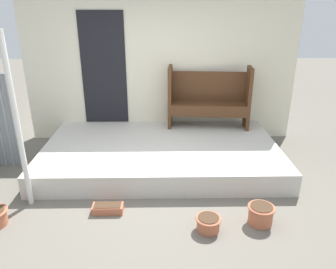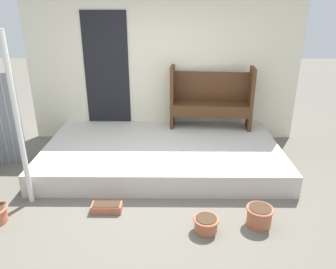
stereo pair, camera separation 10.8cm
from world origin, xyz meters
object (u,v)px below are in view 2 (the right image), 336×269
planter_box_rect (107,207)px  flower_pot_middle (206,223)px  bench (211,97)px  flower_pot_right (259,215)px  support_post (18,124)px

planter_box_rect → flower_pot_middle: bearing=-17.0°
bench → planter_box_rect: bench is taller
bench → flower_pot_right: bench is taller
flower_pot_right → bench: bearing=97.5°
flower_pot_middle → flower_pot_right: size_ratio=0.93×
support_post → flower_pot_middle: size_ratio=7.25×
support_post → bench: 3.25m
flower_pot_middle → flower_pot_right: (0.64, 0.11, 0.03)m
support_post → planter_box_rect: size_ratio=5.74×
flower_pot_middle → support_post: bearing=165.4°
flower_pot_middle → bench: bearing=83.1°
flower_pot_middle → flower_pot_right: flower_pot_right is taller
support_post → flower_pot_middle: 2.53m
bench → flower_pot_right: (0.32, -2.46, -0.75)m
bench → flower_pot_middle: bearing=-92.0°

